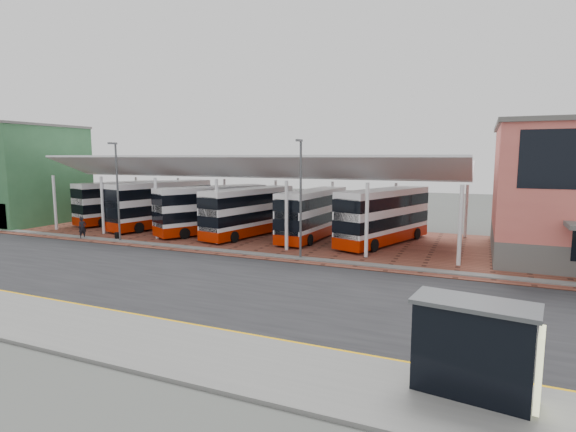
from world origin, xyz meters
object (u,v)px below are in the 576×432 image
at_px(bus_0, 126,202).
at_px(bus_1, 161,205).
at_px(pedestrian, 82,228).
at_px(bus_shelter, 483,342).
at_px(bus_3, 249,212).
at_px(bus_4, 313,214).
at_px(bus_5, 384,217).
at_px(bus_2, 212,210).

bearing_deg(bus_0, bus_1, 3.50).
bearing_deg(pedestrian, bus_shelter, -96.40).
xyz_separation_m(bus_0, bus_1, (5.63, -1.23, 0.09)).
relative_size(bus_0, bus_3, 1.03).
xyz_separation_m(bus_4, bus_shelter, (13.29, -22.41, -0.25)).
relative_size(bus_4, bus_shelter, 2.81).
distance_m(bus_5, bus_shelter, 23.64).
bearing_deg(bus_1, bus_4, 14.79).
relative_size(bus_0, bus_shelter, 2.96).
relative_size(bus_4, bus_5, 0.94).
xyz_separation_m(bus_5, pedestrian, (-23.90, -7.92, -1.24)).
xyz_separation_m(bus_1, bus_5, (21.74, 0.31, -0.06)).
bearing_deg(bus_2, bus_1, -159.71).
bearing_deg(bus_2, bus_4, 36.37).
height_order(bus_0, bus_shelter, bus_0).
xyz_separation_m(bus_0, pedestrian, (3.48, -8.84, -1.22)).
bearing_deg(bus_4, bus_1, -175.46).
height_order(bus_4, bus_5, bus_5).
bearing_deg(pedestrian, bus_0, 40.10).
bearing_deg(bus_0, bus_4, 13.19).
bearing_deg(pedestrian, bus_1, 2.81).
distance_m(bus_1, bus_2, 6.59).
distance_m(bus_1, bus_shelter, 36.54).
height_order(bus_3, bus_4, bus_3).
height_order(bus_2, bus_3, bus_2).
xyz_separation_m(bus_1, pedestrian, (-2.15, -7.61, -1.31)).
height_order(bus_0, bus_2, bus_0).
bearing_deg(bus_shelter, bus_4, 128.45).
bearing_deg(bus_5, bus_2, -156.18).
distance_m(bus_1, pedestrian, 8.02).
distance_m(bus_5, pedestrian, 25.21).
bearing_deg(bus_2, bus_0, -161.47).
distance_m(bus_2, pedestrian, 10.98).
relative_size(bus_0, bus_1, 0.96).
relative_size(bus_5, bus_shelter, 2.99).
distance_m(bus_3, bus_4, 5.69).
height_order(bus_1, bus_5, bus_1).
height_order(bus_4, pedestrian, bus_4).
relative_size(bus_0, bus_2, 1.05).
height_order(bus_1, bus_4, bus_1).
bearing_deg(bus_3, bus_5, 17.46).
distance_m(bus_0, pedestrian, 9.58).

